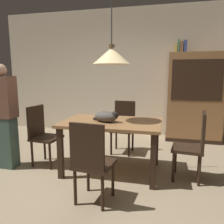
% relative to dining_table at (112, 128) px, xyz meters
% --- Properties ---
extents(ground, '(10.00, 10.00, 0.00)m').
position_rel_dining_table_xyz_m(ground, '(-0.07, -0.40, -0.65)').
color(ground, '#998466').
extents(back_wall, '(6.40, 0.10, 2.90)m').
position_rel_dining_table_xyz_m(back_wall, '(-0.07, 2.25, 0.80)').
color(back_wall, beige).
rests_on(back_wall, ground).
extents(dining_table, '(1.40, 0.90, 0.75)m').
position_rel_dining_table_xyz_m(dining_table, '(0.00, 0.00, 0.00)').
color(dining_table, olive).
rests_on(dining_table, ground).
extents(chair_far_back, '(0.42, 0.42, 0.93)m').
position_rel_dining_table_xyz_m(chair_far_back, '(0.00, 0.88, -0.14)').
color(chair_far_back, black).
rests_on(chair_far_back, ground).
extents(chair_near_front, '(0.44, 0.44, 0.93)m').
position_rel_dining_table_xyz_m(chair_near_front, '(-0.01, -0.88, -0.14)').
color(chair_near_front, black).
rests_on(chair_near_front, ground).
extents(chair_left_side, '(0.43, 0.43, 0.93)m').
position_rel_dining_table_xyz_m(chair_left_side, '(-1.13, 0.01, -0.14)').
color(chair_left_side, black).
rests_on(chair_left_side, ground).
extents(chair_right_side, '(0.44, 0.44, 0.93)m').
position_rel_dining_table_xyz_m(chair_right_side, '(1.13, -0.01, -0.14)').
color(chair_right_side, black).
rests_on(chair_right_side, ground).
extents(cat_sleeping, '(0.40, 0.31, 0.16)m').
position_rel_dining_table_xyz_m(cat_sleeping, '(-0.06, -0.05, 0.18)').
color(cat_sleeping, '#4C4742').
rests_on(cat_sleeping, dining_table).
extents(pendant_lamp, '(0.52, 0.52, 1.30)m').
position_rel_dining_table_xyz_m(pendant_lamp, '(0.00, 0.00, 1.01)').
color(pendant_lamp, beige).
extents(hutch_bookcase, '(1.12, 0.45, 1.85)m').
position_rel_dining_table_xyz_m(hutch_bookcase, '(1.32, 1.92, 0.24)').
color(hutch_bookcase, olive).
rests_on(hutch_bookcase, ground).
extents(book_yellow_short, '(0.04, 0.20, 0.18)m').
position_rel_dining_table_xyz_m(book_yellow_short, '(0.89, 1.92, 1.29)').
color(book_yellow_short, gold).
rests_on(book_yellow_short, hutch_bookcase).
extents(book_green_slim, '(0.03, 0.20, 0.26)m').
position_rel_dining_table_xyz_m(book_green_slim, '(0.94, 1.92, 1.33)').
color(book_green_slim, '#427A4C').
rests_on(book_green_slim, hutch_bookcase).
extents(book_brown_thick, '(0.06, 0.24, 0.22)m').
position_rel_dining_table_xyz_m(book_brown_thick, '(1.00, 1.92, 1.31)').
color(book_brown_thick, brown).
rests_on(book_brown_thick, hutch_bookcase).
extents(book_blue_wide, '(0.06, 0.24, 0.24)m').
position_rel_dining_table_xyz_m(book_blue_wide, '(1.08, 1.92, 1.32)').
color(book_blue_wide, '#384C93').
rests_on(book_blue_wide, hutch_bookcase).
extents(person_standing, '(0.36, 0.22, 1.56)m').
position_rel_dining_table_xyz_m(person_standing, '(-1.60, -0.23, 0.13)').
color(person_standing, '#3D564C').
rests_on(person_standing, ground).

